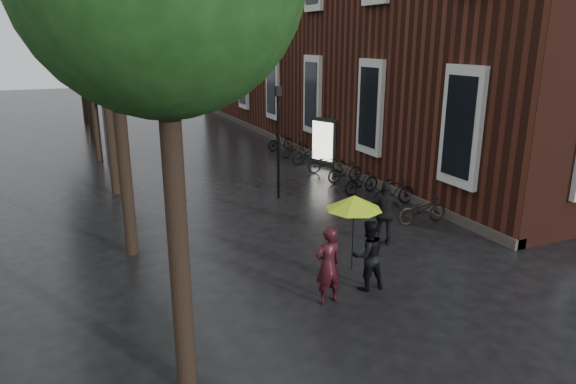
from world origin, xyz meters
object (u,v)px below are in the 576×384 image
person_black (368,255)px  lamp_post (278,132)px  ad_lightbox (325,142)px  parked_bicycles (335,167)px  pedestrian_walking (385,214)px  person_burgundy (328,265)px

person_black → lamp_post: lamp_post is taller
lamp_post → ad_lightbox: bearing=44.4°
parked_bicycles → person_black: bearing=-114.4°
ad_lightbox → pedestrian_walking: bearing=-129.1°
person_black → lamp_post: bearing=-93.9°
pedestrian_walking → ad_lightbox: ad_lightbox is taller
person_burgundy → lamp_post: size_ratio=0.44×
lamp_post → person_black: bearing=-96.7°
lamp_post → parked_bicycles: bearing=27.5°
person_black → ad_lightbox: size_ratio=0.78×
parked_bicycles → ad_lightbox: bearing=73.1°
person_burgundy → lamp_post: lamp_post is taller
ad_lightbox → lamp_post: bearing=-157.1°
person_burgundy → parked_bicycles: size_ratio=0.14×
pedestrian_walking → lamp_post: 5.55m
person_black → person_burgundy: bearing=13.4°
person_burgundy → parked_bicycles: bearing=-125.7°
person_black → ad_lightbox: bearing=-110.2°
pedestrian_walking → lamp_post: size_ratio=0.46×
person_black → parked_bicycles: person_black is taller
person_burgundy → person_black: (1.13, 0.21, -0.05)m
pedestrian_walking → lamp_post: (-1.00, 5.25, 1.50)m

